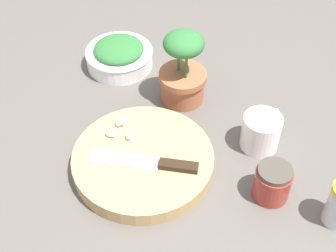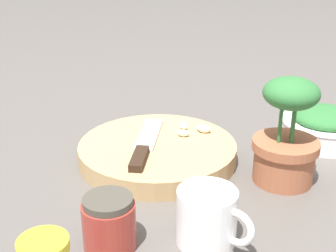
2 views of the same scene
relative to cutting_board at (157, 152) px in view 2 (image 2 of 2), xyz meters
name	(u,v)px [view 2 (image 2 of 2)]	position (x,y,z in m)	size (l,w,h in m)	color
ground_plane	(190,183)	(0.02, 0.10, -0.02)	(5.00, 5.00, 0.00)	#56514C
cutting_board	(157,152)	(0.00, 0.00, 0.00)	(0.29, 0.29, 0.03)	tan
chef_knife	(144,146)	(0.03, 0.00, 0.02)	(0.19, 0.16, 0.01)	black
garlic_cloves	(193,129)	(-0.08, 0.01, 0.02)	(0.07, 0.07, 0.02)	#F4E3C7
herb_bowl	(324,125)	(-0.30, 0.17, 0.02)	(0.17, 0.17, 0.07)	white
coffee_mug	(208,217)	(0.12, 0.22, 0.02)	(0.08, 0.11, 0.08)	white
honey_jar	(109,223)	(0.22, 0.14, 0.02)	(0.07, 0.07, 0.08)	#9E3328
potted_herb	(286,139)	(-0.10, 0.20, 0.06)	(0.11, 0.11, 0.18)	#A35B3D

